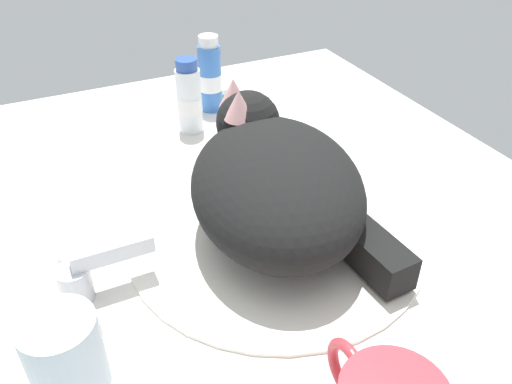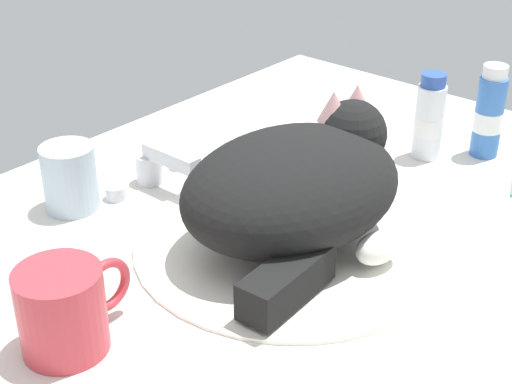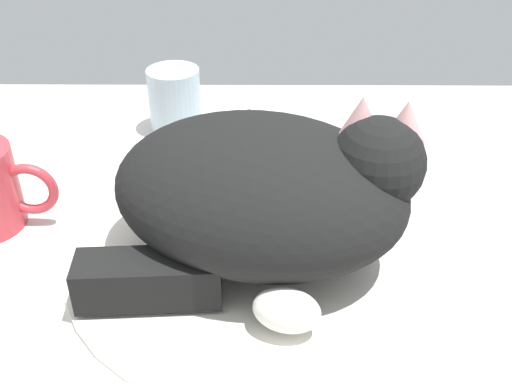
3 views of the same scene
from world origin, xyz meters
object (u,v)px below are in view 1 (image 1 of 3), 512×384
toothpaste_bottle (188,99)px  toothbrush (244,103)px  cat (276,183)px  mouthwash_bottle (210,76)px  rinse_cup (65,355)px  faucet (87,276)px

toothpaste_bottle → toothbrush: size_ratio=0.83×
cat → mouthwash_bottle: size_ratio=2.32×
rinse_cup → toothpaste_bottle: 49.54cm
faucet → mouthwash_bottle: 47.05cm
faucet → rinse_cup: (-11.00, 3.62, 1.54)cm
cat → toothbrush: (35.23, -11.54, -7.09)cm
rinse_cup → mouthwash_bottle: 58.00cm
mouthwash_bottle → toothbrush: 8.27cm
faucet → rinse_cup: 11.68cm
cat → toothbrush: bearing=-18.1°
mouthwash_bottle → toothbrush: mouthwash_bottle is taller
rinse_cup → toothbrush: size_ratio=0.56×
toothbrush → faucet: bearing=136.1°
cat → mouthwash_bottle: bearing=-8.9°
cat → toothpaste_bottle: 30.43cm
rinse_cup → toothpaste_bottle: bearing=-31.7°
toothbrush → rinse_cup: bearing=140.9°
faucet → mouthwash_bottle: size_ratio=1.09×
faucet → mouthwash_bottle: (37.11, -28.72, 3.56)cm
faucet → cat: size_ratio=0.47×
rinse_cup → mouthwash_bottle: (48.11, -32.34, 2.01)cm
toothpaste_bottle → mouthwash_bottle: mouthwash_bottle is taller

